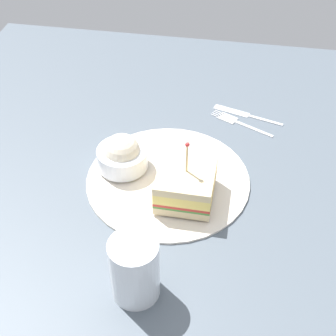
{
  "coord_description": "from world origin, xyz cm",
  "views": [
    {
      "loc": [
        -57.7,
        -9.92,
        56.66
      ],
      "look_at": [
        0.0,
        0.0,
        2.82
      ],
      "focal_mm": 52.75,
      "sensor_mm": 36.0,
      "label": 1
    }
  ],
  "objects_px": {
    "sandwich_half_center": "(186,183)",
    "knife": "(244,114)",
    "fork": "(235,121)",
    "plate": "(168,179)",
    "coleslaw_bowl": "(122,155)",
    "drink_glass": "(135,272)"
  },
  "relations": [
    {
      "from": "sandwich_half_center",
      "to": "knife",
      "type": "distance_m",
      "value": 0.26
    },
    {
      "from": "sandwich_half_center",
      "to": "knife",
      "type": "xyz_separation_m",
      "value": [
        0.24,
        -0.08,
        -0.03
      ]
    },
    {
      "from": "fork",
      "to": "knife",
      "type": "xyz_separation_m",
      "value": [
        0.03,
        -0.01,
        0.0
      ]
    },
    {
      "from": "plate",
      "to": "coleslaw_bowl",
      "type": "distance_m",
      "value": 0.09
    },
    {
      "from": "plate",
      "to": "knife",
      "type": "distance_m",
      "value": 0.23
    },
    {
      "from": "sandwich_half_center",
      "to": "fork",
      "type": "distance_m",
      "value": 0.23
    },
    {
      "from": "sandwich_half_center",
      "to": "drink_glass",
      "type": "xyz_separation_m",
      "value": [
        -0.18,
        0.04,
        0.01
      ]
    },
    {
      "from": "plate",
      "to": "fork",
      "type": "distance_m",
      "value": 0.2
    },
    {
      "from": "coleslaw_bowl",
      "to": "plate",
      "type": "bearing_deg",
      "value": -101.16
    },
    {
      "from": "coleslaw_bowl",
      "to": "knife",
      "type": "height_order",
      "value": "coleslaw_bowl"
    },
    {
      "from": "plate",
      "to": "sandwich_half_center",
      "type": "relative_size",
      "value": 2.48
    },
    {
      "from": "knife",
      "to": "fork",
      "type": "bearing_deg",
      "value": 150.2
    },
    {
      "from": "plate",
      "to": "drink_glass",
      "type": "relative_size",
      "value": 2.8
    },
    {
      "from": "fork",
      "to": "plate",
      "type": "bearing_deg",
      "value": 151.43
    },
    {
      "from": "fork",
      "to": "sandwich_half_center",
      "type": "bearing_deg",
      "value": 163.73
    },
    {
      "from": "plate",
      "to": "sandwich_half_center",
      "type": "height_order",
      "value": "sandwich_half_center"
    },
    {
      "from": "sandwich_half_center",
      "to": "drink_glass",
      "type": "relative_size",
      "value": 1.13
    },
    {
      "from": "plate",
      "to": "coleslaw_bowl",
      "type": "bearing_deg",
      "value": 78.84
    },
    {
      "from": "coleslaw_bowl",
      "to": "knife",
      "type": "distance_m",
      "value": 0.27
    },
    {
      "from": "sandwich_half_center",
      "to": "drink_glass",
      "type": "distance_m",
      "value": 0.18
    },
    {
      "from": "knife",
      "to": "sandwich_half_center",
      "type": "bearing_deg",
      "value": 162.19
    },
    {
      "from": "plate",
      "to": "sandwich_half_center",
      "type": "distance_m",
      "value": 0.06
    }
  ]
}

